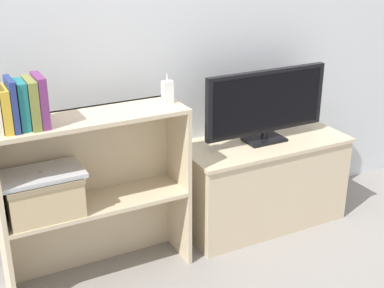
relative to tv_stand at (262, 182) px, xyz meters
The scene contains 14 objects.
ground_plane 0.58m from the tv_stand, 157.39° to the right, with size 16.00×16.00×0.00m, color gray.
wall_back 1.09m from the tv_stand, 153.94° to the left, with size 10.00×0.05×2.40m.
tv_stand is the anchor object (origin of this frame).
tv 0.47m from the tv_stand, 90.00° to the right, with size 0.73×0.14×0.40m.
bookshelf_lower_tier 0.99m from the tv_stand, behind, with size 0.87×0.26×0.41m.
bookshelf_upper_tier 1.07m from the tv_stand, behind, with size 0.87×0.26×0.42m.
book_mustard 1.50m from the tv_stand, behind, with size 0.03×0.14×0.18m.
book_navy 1.48m from the tv_stand, behind, with size 0.02×0.15×0.21m.
book_teal 1.44m from the tv_stand, behind, with size 0.04×0.13×0.20m.
book_olive 1.41m from the tv_stand, behind, with size 0.03×0.16×0.20m.
book_plum 1.38m from the tv_stand, behind, with size 0.03×0.15×0.21m.
baby_monitor 0.88m from the tv_stand, behind, with size 0.05×0.03×0.14m.
storage_basket_left 1.25m from the tv_stand, behind, with size 0.32×0.23×0.18m.
laptop 1.28m from the tv_stand, behind, with size 0.36×0.21×0.02m.
Camera 1 is at (-1.12, -2.03, 1.59)m, focal length 50.00 mm.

